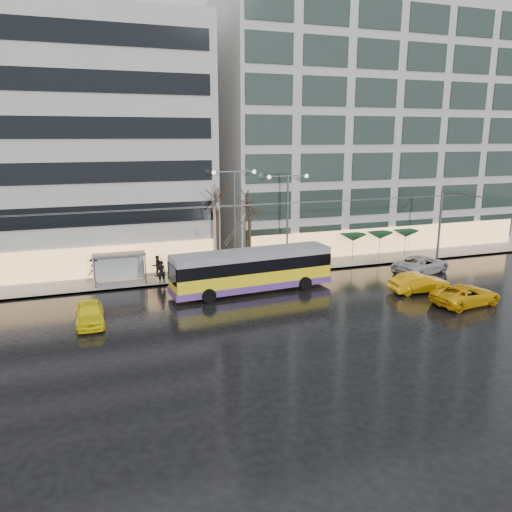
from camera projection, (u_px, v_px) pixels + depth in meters
name	position (u px, v px, depth m)	size (l,w,h in m)	color
ground	(253.00, 316.00, 34.19)	(140.00, 140.00, 0.00)	black
sidewalk	(226.00, 264.00, 47.67)	(80.00, 10.00, 0.15)	gray
kerb	(241.00, 278.00, 43.12)	(80.00, 0.10, 0.15)	slate
building_left	(12.00, 146.00, 43.91)	(34.00, 14.00, 22.00)	#ACA9A4
building_right	(360.00, 130.00, 54.75)	(32.00, 14.00, 25.00)	#ACA9A4
trolleybus	(252.00, 271.00, 39.28)	(13.04, 5.29, 5.97)	yellow
catenary	(233.00, 233.00, 40.80)	(42.24, 5.12, 7.00)	#595B60
bus_shelter	(114.00, 262.00, 40.86)	(4.20, 1.60, 2.51)	#595B60
street_lamp_near	(235.00, 207.00, 43.34)	(3.96, 0.36, 9.03)	#595B60
street_lamp_far	(288.00, 208.00, 45.01)	(3.96, 0.36, 8.53)	#595B60
tree_a	(217.00, 195.00, 42.79)	(3.20, 3.20, 8.40)	black
tree_b	(249.00, 201.00, 44.10)	(3.20, 3.20, 7.70)	black
parasol_a	(353.00, 238.00, 48.20)	(2.50, 2.50, 2.65)	#595B60
parasol_b	(380.00, 236.00, 49.16)	(2.50, 2.50, 2.65)	#595B60
parasol_c	(406.00, 234.00, 50.12)	(2.50, 2.50, 2.65)	#595B60
taxi_a	(90.00, 313.00, 32.55)	(1.76, 4.38, 1.49)	#FFEE0D
taxi_b	(419.00, 283.00, 39.14)	(1.64, 4.69, 1.55)	#F4A60C
taxi_c	(466.00, 295.00, 36.28)	(2.48, 5.37, 1.49)	#F4B30C
sedan_silver	(421.00, 264.00, 44.60)	(2.72, 5.90, 1.64)	#BAB9BF
pedestrian_a	(161.00, 267.00, 40.93)	(0.98, 1.00, 2.19)	black
pedestrian_b	(157.00, 266.00, 43.18)	(1.04, 0.90, 1.83)	black
pedestrian_c	(95.00, 269.00, 41.23)	(1.22, 1.04, 2.11)	black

